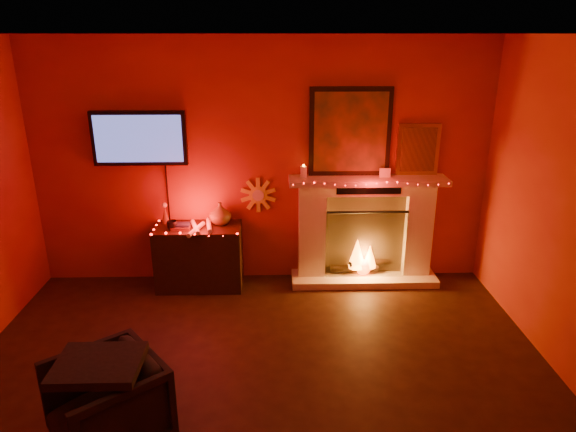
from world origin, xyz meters
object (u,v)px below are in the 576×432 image
object	(u,v)px
sunburst_clock	(258,195)
console_table	(200,254)
tv	(139,139)
armchair	(107,404)
fireplace	(364,220)

from	to	relation	value
sunburst_clock	console_table	size ratio (longest dim) A/B	0.42
sunburst_clock	console_table	distance (m)	0.92
tv	armchair	bearing A→B (deg)	-83.82
fireplace	sunburst_clock	size ratio (longest dim) A/B	5.45
fireplace	tv	size ratio (longest dim) A/B	1.76
fireplace	console_table	size ratio (longest dim) A/B	2.27
tv	console_table	world-z (taller)	tv
fireplace	armchair	distance (m)	3.32
tv	console_table	size ratio (longest dim) A/B	1.29
armchair	console_table	bearing A→B (deg)	134.21
tv	console_table	xyz separation A→B (m)	(0.60, -0.19, -1.26)
fireplace	tv	xyz separation A→B (m)	(-2.44, 0.06, 0.92)
fireplace	console_table	world-z (taller)	fireplace
tv	sunburst_clock	size ratio (longest dim) A/B	3.10
sunburst_clock	armchair	distance (m)	2.83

